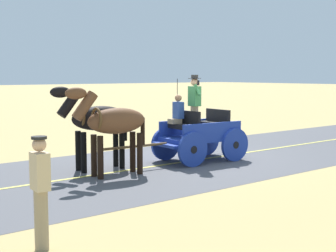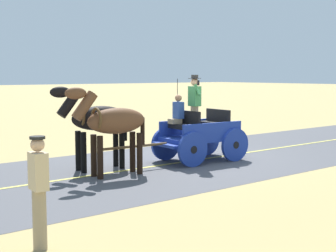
{
  "view_description": "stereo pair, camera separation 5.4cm",
  "coord_description": "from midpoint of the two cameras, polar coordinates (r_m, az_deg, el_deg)",
  "views": [
    {
      "loc": [
        -10.51,
        9.77,
        2.52
      ],
      "look_at": [
        -0.12,
        1.37,
        1.1
      ],
      "focal_mm": 52.33,
      "sensor_mm": 36.0,
      "label": 1
    },
    {
      "loc": [
        -10.54,
        9.72,
        2.52
      ],
      "look_at": [
        -0.12,
        1.37,
        1.1
      ],
      "focal_mm": 52.33,
      "sensor_mm": 36.0,
      "label": 2
    }
  ],
  "objects": [
    {
      "name": "horse_near_side",
      "position": [
        12.1,
        -6.59,
        0.36
      ],
      "size": [
        0.7,
        2.14,
        2.21
      ],
      "color": "brown",
      "rests_on": "ground"
    },
    {
      "name": "road_centre_stripe",
      "position": [
        14.56,
        3.83,
        -3.87
      ],
      "size": [
        0.12,
        160.0,
        0.0
      ],
      "primitive_type": "cube",
      "color": "#DBCC4C",
      "rests_on": "road_surface"
    },
    {
      "name": "horse_drawn_carriage",
      "position": [
        14.19,
        3.39,
        -0.84
      ],
      "size": [
        1.57,
        4.52,
        2.5
      ],
      "color": "#1E3899",
      "rests_on": "ground"
    },
    {
      "name": "horse_off_side",
      "position": [
        12.91,
        -8.51,
        0.69
      ],
      "size": [
        0.72,
        2.14,
        2.21
      ],
      "color": "black",
      "rests_on": "ground"
    },
    {
      "name": "road_surface",
      "position": [
        14.56,
        3.83,
        -3.89
      ],
      "size": [
        6.12,
        160.0,
        0.01
      ],
      "primitive_type": "cube",
      "color": "#4C4C51",
      "rests_on": "ground"
    },
    {
      "name": "pedestrian_walking",
      "position": [
        7.26,
        -14.84,
        -7.16
      ],
      "size": [
        0.33,
        0.22,
        1.65
      ],
      "color": "#998466",
      "rests_on": "ground"
    },
    {
      "name": "ground_plane",
      "position": [
        14.56,
        3.83,
        -3.91
      ],
      "size": [
        200.0,
        200.0,
        0.0
      ],
      "primitive_type": "plane",
      "color": "tan"
    }
  ]
}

